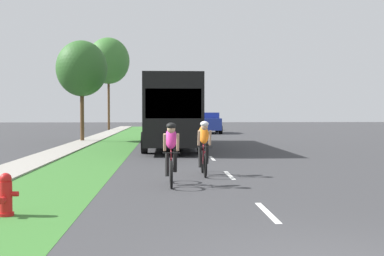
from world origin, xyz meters
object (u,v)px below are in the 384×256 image
(bus_black, at_px, (171,109))
(street_tree_far, at_px, (108,61))
(cyclist_lead, at_px, (171,153))
(fire_hydrant_red, at_px, (6,195))
(cyclist_trailing, at_px, (204,147))
(sedan_silver, at_px, (166,122))
(suv_blue, at_px, (208,122))
(street_tree_near, at_px, (82,69))

(bus_black, relative_size, street_tree_far, 1.22)
(cyclist_lead, bearing_deg, fire_hydrant_red, -132.00)
(fire_hydrant_red, bearing_deg, bus_black, 79.07)
(fire_hydrant_red, distance_m, cyclist_trailing, 6.52)
(fire_hydrant_red, distance_m, bus_black, 16.72)
(bus_black, height_order, street_tree_far, street_tree_far)
(cyclist_trailing, xyz_separation_m, sedan_silver, (-1.04, 39.54, -0.04))
(fire_hydrant_red, xyz_separation_m, suv_blue, (6.54, 32.56, 0.58))
(street_tree_near, bearing_deg, cyclist_trailing, -69.05)
(fire_hydrant_red, height_order, street_tree_far, street_tree_far)
(suv_blue, xyz_separation_m, street_tree_near, (-8.91, -10.90, 3.60))
(fire_hydrant_red, relative_size, cyclist_lead, 0.44)
(suv_blue, distance_m, sedan_silver, 12.69)
(cyclist_lead, bearing_deg, cyclist_trailing, 62.68)
(cyclist_trailing, bearing_deg, cyclist_lead, -117.32)
(cyclist_lead, bearing_deg, sedan_silver, 90.10)
(suv_blue, bearing_deg, cyclist_lead, -96.97)
(cyclist_lead, height_order, street_tree_near, street_tree_near)
(cyclist_trailing, bearing_deg, sedan_silver, 91.51)
(fire_hydrant_red, xyz_separation_m, cyclist_trailing, (3.94, 5.17, 0.44))
(bus_black, xyz_separation_m, sedan_silver, (-0.26, 28.37, -1.21))
(bus_black, distance_m, sedan_silver, 28.40)
(bus_black, height_order, suv_blue, bus_black)
(cyclist_lead, xyz_separation_m, sedan_silver, (-0.07, 41.42, -0.04))
(suv_blue, bearing_deg, cyclist_trailing, -95.43)
(fire_hydrant_red, relative_size, street_tree_near, 0.12)
(bus_black, bearing_deg, cyclist_trailing, -85.99)
(fire_hydrant_red, relative_size, street_tree_far, 0.08)
(sedan_silver, bearing_deg, fire_hydrant_red, -93.71)
(bus_black, relative_size, sedan_silver, 2.70)
(sedan_silver, distance_m, street_tree_near, 23.95)
(street_tree_far, bearing_deg, street_tree_near, -88.23)
(cyclist_lead, height_order, sedan_silver, cyclist_lead)
(cyclist_trailing, height_order, suv_blue, suv_blue)
(cyclist_lead, distance_m, street_tree_far, 38.70)
(street_tree_far, bearing_deg, fire_hydrant_red, -85.86)
(sedan_silver, distance_m, street_tree_far, 9.39)
(cyclist_trailing, distance_m, street_tree_near, 18.04)
(cyclist_lead, height_order, cyclist_trailing, same)
(cyclist_trailing, height_order, sedan_silver, cyclist_trailing)
(street_tree_near, relative_size, street_tree_far, 0.66)
(sedan_silver, bearing_deg, street_tree_near, -102.88)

